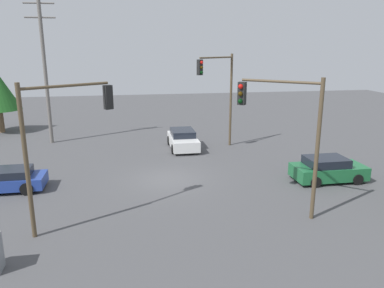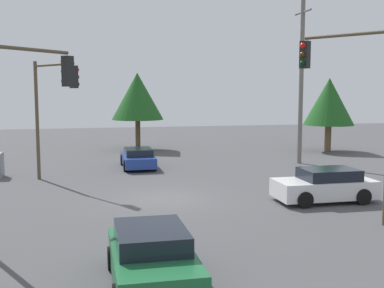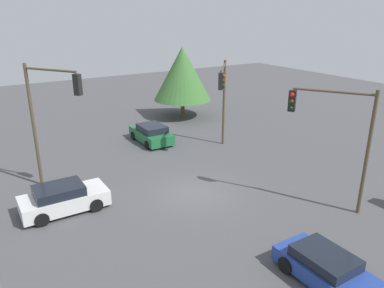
# 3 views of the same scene
# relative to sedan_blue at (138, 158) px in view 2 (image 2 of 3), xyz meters

# --- Properties ---
(ground_plane) EXTENTS (80.00, 80.00, 0.00)m
(ground_plane) POSITION_rel_sedan_blue_xyz_m (8.68, 0.25, -0.60)
(ground_plane) COLOR #4C4C4F
(sedan_blue) EXTENTS (4.02, 1.93, 1.21)m
(sedan_blue) POSITION_rel_sedan_blue_xyz_m (0.00, 0.00, 0.00)
(sedan_blue) COLOR #233D93
(sedan_blue) RESTS_ON ground_plane
(sedan_white) EXTENTS (2.03, 4.21, 1.41)m
(sedan_white) POSITION_rel_sedan_blue_xyz_m (10.56, 6.88, 0.09)
(sedan_white) COLOR silver
(sedan_white) RESTS_ON ground_plane
(sedan_green) EXTENTS (4.06, 2.06, 1.39)m
(sedan_green) POSITION_rel_sedan_blue_xyz_m (17.71, -1.51, 0.07)
(sedan_green) COLOR #1E6638
(sedan_green) RESTS_ON ground_plane
(traffic_signal_main) EXTENTS (3.44, 2.36, 6.22)m
(traffic_signal_main) POSITION_rel_sedan_blue_xyz_m (3.87, -4.72, 3.67)
(traffic_signal_main) COLOR brown
(traffic_signal_main) RESTS_ON ground_plane
(traffic_signal_cross) EXTENTS (3.10, 2.23, 6.98)m
(traffic_signal_cross) POSITION_rel_sedan_blue_xyz_m (13.25, 6.48, 4.13)
(traffic_signal_cross) COLOR brown
(traffic_signal_cross) RESTS_ON ground_plane
(traffic_signal_aux) EXTENTS (3.02, 2.64, 6.27)m
(traffic_signal_aux) POSITION_rel_sedan_blue_xyz_m (13.37, -4.98, 3.69)
(traffic_signal_aux) COLOR brown
(traffic_signal_aux) RESTS_ON ground_plane
(utility_pole_tall) EXTENTS (2.20, 0.28, 11.17)m
(utility_pole_tall) POSITION_rel_sedan_blue_xyz_m (0.44, 10.39, 5.29)
(utility_pole_tall) COLOR slate
(utility_pole_tall) RESTS_ON ground_plane
(tree_far) EXTENTS (3.84, 3.84, 5.63)m
(tree_far) POSITION_rel_sedan_blue_xyz_m (-4.68, 15.12, 3.21)
(tree_far) COLOR brown
(tree_far) RESTS_ON ground_plane
(tree_left) EXTENTS (4.05, 4.05, 6.05)m
(tree_left) POSITION_rel_sedan_blue_xyz_m (-8.72, 0.91, 3.61)
(tree_left) COLOR brown
(tree_left) RESTS_ON ground_plane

